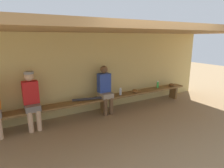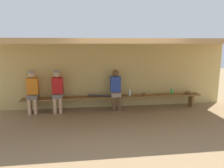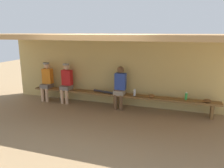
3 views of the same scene
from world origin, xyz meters
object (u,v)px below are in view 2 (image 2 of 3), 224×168
Objects in this scene: player_rightmost at (116,88)px; water_bottle_clear at (130,93)px; player_leftmost at (58,89)px; player_in_white at (32,90)px; bench at (114,98)px; baseball_glove_worn at (145,94)px; baseball_bat at (101,96)px; baseball_glove_dark_brown at (188,93)px; water_bottle_blue at (172,91)px.

player_rightmost is 6.25× the size of water_bottle_clear.
player_leftmost is at bearing 179.18° from water_bottle_clear.
player_in_white is at bearing 179.38° from water_bottle_clear.
baseball_glove_worn reaches higher than bench.
bench is 2.65m from player_in_white.
player_leftmost is at bearing 179.89° from bench.
baseball_bat is (2.18, -0.00, -0.25)m from player_in_white.
baseball_glove_dark_brown is at bearing -0.72° from bench.
baseball_glove_worn is (1.00, -0.04, -0.22)m from player_rightmost.
bench is at bearing 104.13° from baseball_glove_worn.
player_leftmost is at bearing 153.21° from baseball_glove_dark_brown.
baseball_bat is at bearing -180.00° from bench.
player_in_white reaches higher than water_bottle_blue.
water_bottle_clear is (2.37, -0.03, -0.19)m from player_leftmost.
player_leftmost is 6.03× the size of water_bottle_blue.
player_leftmost reaches higher than baseball_glove_dark_brown.
water_bottle_blue is at bearing 0.58° from player_leftmost.
water_bottle_clear is at bearing 11.05° from baseball_bat.
water_bottle_blue is at bearing 2.78° from water_bottle_clear.
player_in_white is at bearing 153.28° from baseball_glove_dark_brown.
water_bottle_clear is at bearing -0.62° from player_in_white.
baseball_glove_worn is at bearing -2.07° from bench.
bench is 4.46× the size of player_in_white.
water_bottle_blue is (1.99, 0.04, -0.16)m from player_rightmost.
player_rightmost is 0.99× the size of player_in_white.
player_leftmost reaches higher than water_bottle_clear.
player_leftmost is at bearing -179.42° from water_bottle_blue.
bench is at bearing 12.85° from baseball_bat.
baseball_glove_dark_brown is (0.56, -0.08, -0.06)m from water_bottle_blue.
player_in_white is 4.66m from water_bottle_blue.
bench is at bearing -0.08° from player_in_white.
baseball_glove_dark_brown is at bearing -7.63° from water_bottle_blue.
baseball_glove_dark_brown is (2.60, -0.03, 0.12)m from bench.
bench is 2.60m from baseball_glove_dark_brown.
player_in_white is 6.29× the size of water_bottle_clear.
bench is 28.07× the size of water_bottle_clear.
baseball_bat is at bearing 178.20° from water_bottle_clear.
baseball_bat reaches higher than bench.
bench is 25.00× the size of baseball_glove_worn.
water_bottle_blue is (4.66, 0.04, -0.18)m from player_in_white.
water_bottle_clear reaches higher than bench.
player_in_white is at bearing -179.52° from water_bottle_blue.
baseball_bat is (-0.97, 0.03, -0.07)m from water_bottle_clear.
player_leftmost is 6.29× the size of water_bottle_clear.
baseball_bat is at bearing 104.74° from baseball_glove_worn.
bench is 2.04m from water_bottle_blue.
player_leftmost is at bearing 0.00° from player_in_white.
player_leftmost is 1.00× the size of player_in_white.
baseball_glove_worn is (-0.99, -0.08, -0.06)m from water_bottle_blue.
water_bottle_blue is 0.93× the size of baseball_glove_worn.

